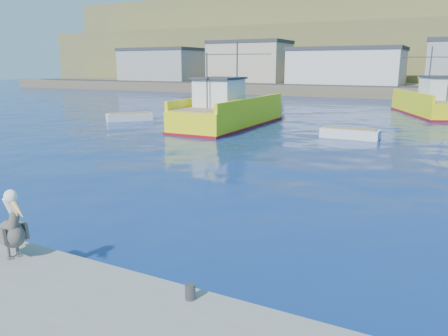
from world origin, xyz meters
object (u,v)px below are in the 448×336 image
(skiff_left, at_px, (129,118))
(skiff_mid, at_px, (350,134))
(trawler_yellow_a, at_px, (228,112))
(pelican, at_px, (12,229))
(trawler_yellow_b, at_px, (432,104))

(skiff_left, distance_m, skiff_mid, 19.26)
(skiff_left, bearing_deg, trawler_yellow_a, 4.68)
(trawler_yellow_a, height_order, skiff_mid, trawler_yellow_a)
(skiff_left, relative_size, skiff_mid, 1.01)
(pelican, bearing_deg, trawler_yellow_b, 81.13)
(trawler_yellow_a, distance_m, trawler_yellow_b, 21.56)
(trawler_yellow_a, bearing_deg, pelican, -73.52)
(trawler_yellow_a, bearing_deg, trawler_yellow_b, 50.09)
(skiff_left, distance_m, pelican, 29.41)
(trawler_yellow_a, distance_m, pelican, 25.97)
(pelican, bearing_deg, trawler_yellow_a, 106.48)
(trawler_yellow_a, bearing_deg, skiff_mid, -7.89)
(skiff_mid, xyz_separation_m, pelican, (-2.46, -23.54, 0.94))
(skiff_left, height_order, pelican, pelican)
(trawler_yellow_a, relative_size, pelican, 7.78)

